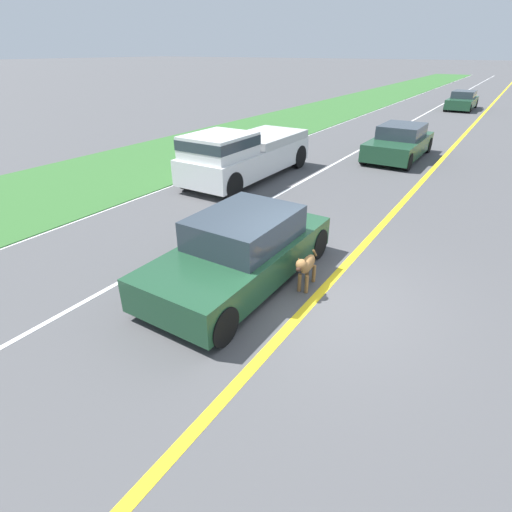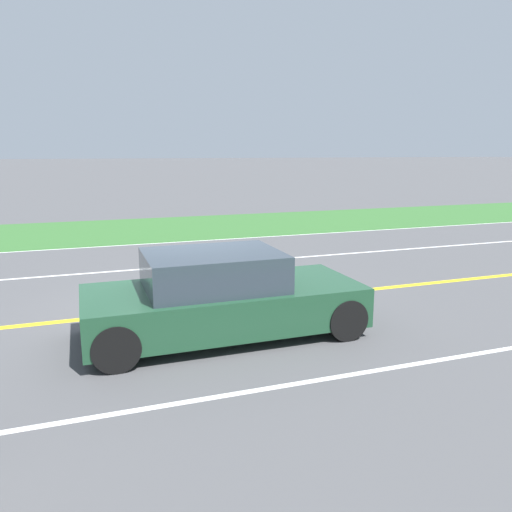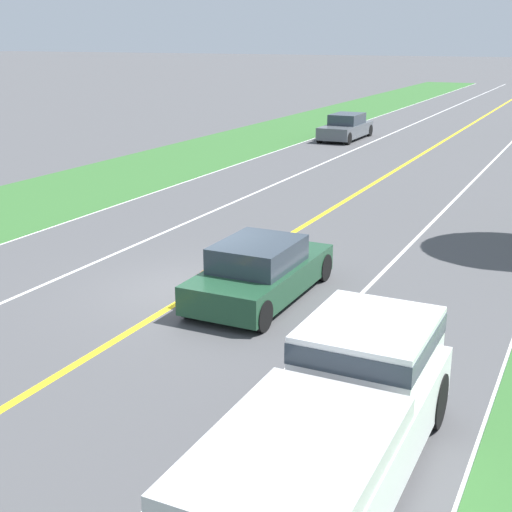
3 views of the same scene
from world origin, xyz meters
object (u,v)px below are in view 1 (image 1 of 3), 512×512
at_px(dog, 306,266).
at_px(pickup_truck, 243,153).
at_px(car_trailing_near, 399,143).
at_px(car_trailing_mid, 462,101).
at_px(ego_car, 242,251).

xyz_separation_m(dog, pickup_truck, (5.05, -5.36, 0.41)).
xyz_separation_m(pickup_truck, car_trailing_near, (-3.71, -6.06, -0.28)).
bearing_deg(dog, car_trailing_mid, -94.61).
distance_m(car_trailing_near, car_trailing_mid, 18.02).
height_order(dog, car_trailing_near, car_trailing_near).
bearing_deg(car_trailing_near, pickup_truck, 58.52).
bearing_deg(dog, pickup_truck, -54.10).
bearing_deg(pickup_truck, car_trailing_mid, -98.56).
xyz_separation_m(ego_car, car_trailing_near, (0.13, -11.79, -0.00)).
height_order(ego_car, pickup_truck, pickup_truck).
xyz_separation_m(ego_car, dog, (-1.21, -0.37, -0.14)).
relative_size(dog, pickup_truck, 0.20).
bearing_deg(car_trailing_mid, pickup_truck, 81.44).
xyz_separation_m(ego_car, car_trailing_mid, (0.22, -29.81, -0.02)).
relative_size(pickup_truck, car_trailing_mid, 1.24).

